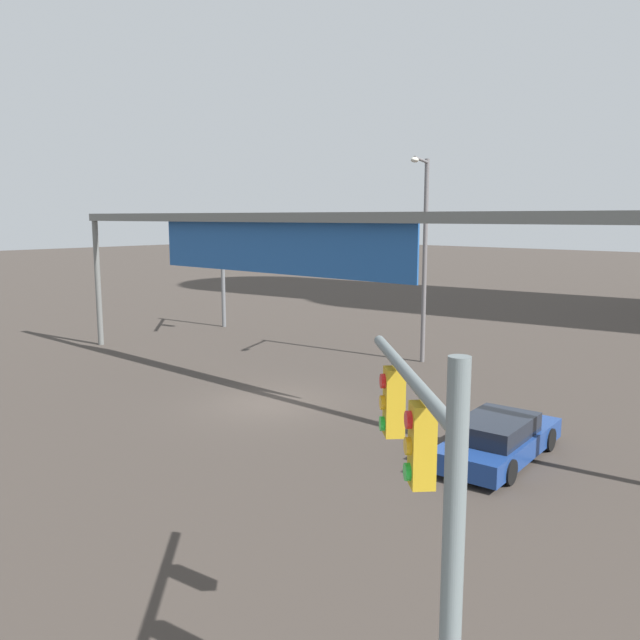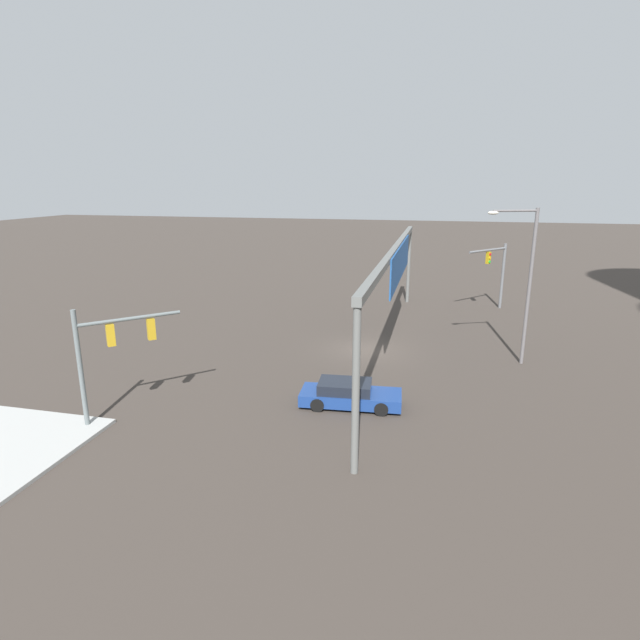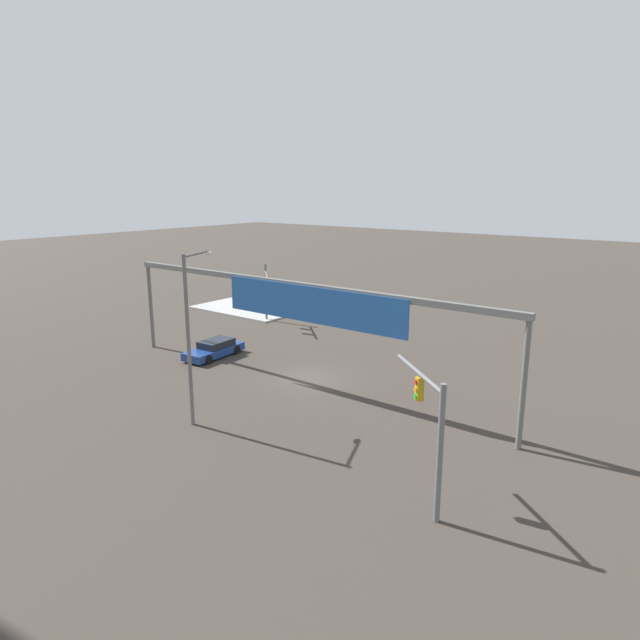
{
  "view_description": "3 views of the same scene",
  "coord_description": "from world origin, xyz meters",
  "views": [
    {
      "loc": [
        15.99,
        -15.01,
        6.44
      ],
      "look_at": [
        0.95,
        1.74,
        2.86
      ],
      "focal_mm": 36.51,
      "sensor_mm": 36.0,
      "label": 1
    },
    {
      "loc": [
        30.43,
        4.32,
        10.26
      ],
      "look_at": [
        0.36,
        -2.77,
        1.87
      ],
      "focal_mm": 28.67,
      "sensor_mm": 36.0,
      "label": 2
    },
    {
      "loc": [
        -21.54,
        26.75,
        12.13
      ],
      "look_at": [
        0.34,
        -1.54,
        3.53
      ],
      "focal_mm": 31.48,
      "sensor_mm": 36.0,
      "label": 3
    }
  ],
  "objects": [
    {
      "name": "ground_plane",
      "position": [
        0.0,
        0.0,
        0.0
      ],
      "size": [
        227.15,
        227.15,
        0.0
      ],
      "primitive_type": "plane",
      "color": "#3B342E"
    },
    {
      "name": "traffic_signal_near_corner",
      "position": [
        12.32,
        -9.23,
        3.48
      ],
      "size": [
        3.29,
        3.19,
        5.24
      ],
      "rotation": [
        0.0,
        0.0,
        2.37
      ],
      "color": "slate",
      "rests_on": "ground"
    },
    {
      "name": "traffic_signal_opposite_side",
      "position": [
        -12.9,
        8.85,
        3.61
      ],
      "size": [
        3.63,
        3.13,
        5.39
      ],
      "rotation": [
        0.0,
        0.0,
        -0.71
      ],
      "color": "slate",
      "rests_on": "ground"
    },
    {
      "name": "streetlamp_curved_arm",
      "position": [
        0.45,
        9.02,
        5.17
      ],
      "size": [
        1.29,
        2.8,
        8.9
      ],
      "rotation": [
        0.0,
        0.0,
        -1.19
      ],
      "color": "#636061",
      "rests_on": "ground"
    },
    {
      "name": "overhead_sign_gantry",
      "position": [
        -0.54,
        1.81,
        5.6
      ],
      "size": [
        28.51,
        0.43,
        6.59
      ],
      "color": "slate",
      "rests_on": "ground"
    },
    {
      "name": "sedan_car_approaching",
      "position": [
        8.43,
        0.55,
        0.58
      ],
      "size": [
        2.18,
        4.85,
        1.21
      ],
      "rotation": [
        0.0,
        0.0,
        1.65
      ],
      "color": "navy",
      "rests_on": "ground"
    }
  ]
}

